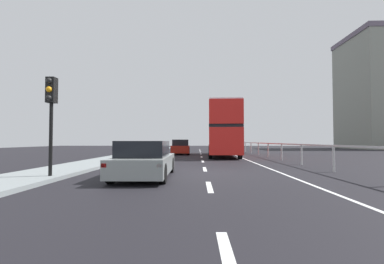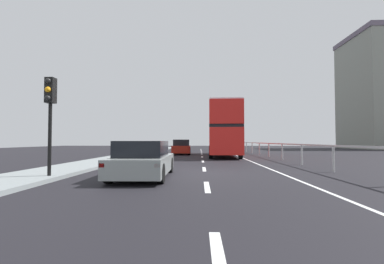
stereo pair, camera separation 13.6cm
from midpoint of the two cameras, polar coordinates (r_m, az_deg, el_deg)
name	(u,v)px [view 2 (the right image)]	position (r m, az deg, el deg)	size (l,w,h in m)	color
ground_plane	(205,174)	(11.36, 3.12, -9.05)	(75.67, 120.00, 0.10)	black
near_sidewalk_kerb	(59,170)	(12.84, -26.59, -7.48)	(2.51, 80.00, 0.14)	gray
lane_paint_markings	(229,159)	(20.27, 8.31, -5.73)	(3.31, 46.00, 0.01)	silver
bridge_side_railing	(275,146)	(21.10, 17.78, -2.94)	(0.10, 42.00, 1.18)	#B7B5B6
double_decker_bus_red	(223,130)	(23.55, 7.01, 0.53)	(2.89, 10.30, 4.42)	red
hatchback_car_near	(144,160)	(9.93, -10.08, -5.98)	(1.91, 4.34, 1.35)	gray
traffic_signal_pole	(50,102)	(10.51, -28.16, 5.80)	(0.30, 0.42, 3.45)	black
sedan_car_ahead	(182,147)	(26.35, -2.15, -3.35)	(1.90, 4.14, 1.47)	#9E1F13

